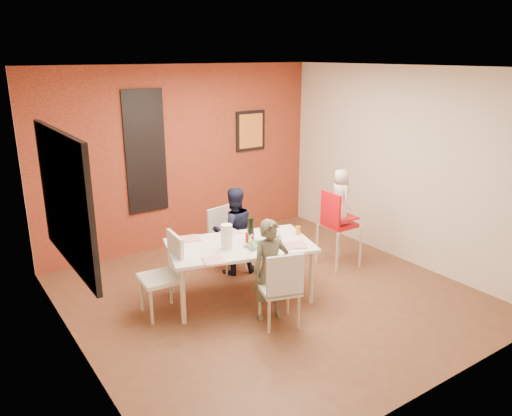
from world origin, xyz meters
TOP-DOWN VIEW (x-y plane):
  - ground at (0.00, 0.00)m, footprint 4.50×4.50m
  - ceiling at (0.00, 0.00)m, footprint 4.50×4.50m
  - wall_back at (0.00, 2.25)m, footprint 4.50×0.02m
  - wall_front at (0.00, -2.25)m, footprint 4.50×0.02m
  - wall_left at (-2.25, 0.00)m, footprint 0.02×4.50m
  - wall_right at (2.25, 0.00)m, footprint 0.02×4.50m
  - brick_accent_wall at (0.00, 2.23)m, footprint 4.50×0.02m
  - picture_window_frame at (-2.22, 0.20)m, footprint 0.05×1.70m
  - picture_window_pane at (-2.21, 0.20)m, footprint 0.02×1.55m
  - glassblock_strip at (-0.60, 2.21)m, footprint 0.55×0.03m
  - glassblock_surround at (-0.60, 2.21)m, footprint 0.60×0.03m
  - art_print_frame at (1.20, 2.21)m, footprint 0.54×0.03m
  - art_print_canvas at (1.20, 2.19)m, footprint 0.44×0.01m
  - dining_table at (-0.32, 0.17)m, footprint 1.86×1.36m
  - chair_near at (-0.32, -0.65)m, footprint 0.51×0.51m
  - chair_far at (-0.00, 1.07)m, footprint 0.45×0.45m
  - chair_left at (-1.19, 0.34)m, footprint 0.46×0.46m
  - high_chair at (1.27, 0.21)m, footprint 0.47×0.47m
  - child_near at (-0.30, -0.42)m, footprint 0.48×0.38m
  - child_far at (0.01, 0.84)m, footprint 0.67×0.58m
  - toddler at (1.30, 0.21)m, footprint 0.29×0.39m
  - plate_near_left at (-0.83, -0.10)m, footprint 0.28×0.28m
  - plate_far_mid at (-0.21, 0.55)m, footprint 0.23×0.23m
  - plate_near_right at (0.19, -0.25)m, footprint 0.30×0.30m
  - plate_far_left at (-0.73, 0.64)m, footprint 0.27×0.27m
  - salad_bowl_a at (-0.23, 0.02)m, footprint 0.27×0.27m
  - salad_bowl_b at (0.14, 0.17)m, footprint 0.30×0.30m
  - wine_bottle at (-0.17, 0.16)m, footprint 0.08×0.08m
  - wine_glass_a at (-0.32, -0.09)m, footprint 0.07×0.07m
  - wine_glass_b at (-0.00, 0.03)m, footprint 0.08×0.08m
  - paper_towel_roll at (-0.52, 0.13)m, footprint 0.13×0.13m
  - condiment_red at (-0.27, 0.09)m, footprint 0.04×0.04m
  - condiment_green at (-0.18, 0.19)m, footprint 0.03×0.03m
  - condiment_brown at (-0.17, 0.16)m, footprint 0.03×0.03m
  - sippy_cup at (0.45, 0.04)m, footprint 0.06×0.06m

SIDE VIEW (x-z plane):
  - ground at x=0.00m, z-range 0.00..0.00m
  - chair_far at x=0.00m, z-range 0.05..0.89m
  - chair_near at x=-0.32m, z-range 0.05..0.93m
  - chair_left at x=-1.19m, z-range 0.05..0.98m
  - child_near at x=-0.30m, z-range 0.00..1.15m
  - child_far at x=0.01m, z-range 0.00..1.19m
  - dining_table at x=-0.32m, z-range 0.29..0.98m
  - high_chair at x=1.27m, z-range 0.11..1.19m
  - plate_far_mid at x=-0.21m, z-range 0.70..0.71m
  - plate_far_left at x=-0.73m, z-range 0.70..0.71m
  - plate_near_left at x=-0.83m, z-range 0.70..0.71m
  - plate_near_right at x=0.19m, z-range 0.70..0.71m
  - salad_bowl_a at x=-0.23m, z-range 0.70..0.75m
  - salad_bowl_b at x=0.14m, z-range 0.70..0.75m
  - sippy_cup at x=0.45m, z-range 0.70..0.80m
  - condiment_brown at x=-0.17m, z-range 0.70..0.82m
  - condiment_green at x=-0.18m, z-range 0.70..0.83m
  - condiment_red at x=-0.27m, z-range 0.70..0.85m
  - wine_glass_a at x=-0.32m, z-range 0.70..0.89m
  - wine_glass_b at x=0.00m, z-range 0.70..0.92m
  - paper_towel_roll at x=-0.52m, z-range 0.70..0.99m
  - wine_bottle at x=-0.17m, z-range 0.70..1.00m
  - toddler at x=1.30m, z-range 0.64..1.38m
  - wall_back at x=0.00m, z-range 0.00..2.70m
  - wall_front at x=0.00m, z-range 0.00..2.70m
  - wall_left at x=-2.25m, z-range 0.00..2.70m
  - wall_right at x=2.25m, z-range 0.00..2.70m
  - brick_accent_wall at x=0.00m, z-range 0.00..2.70m
  - glassblock_strip at x=-0.60m, z-range 0.65..2.35m
  - glassblock_surround at x=-0.60m, z-range 0.62..2.38m
  - picture_window_frame at x=-2.22m, z-range 0.90..2.20m
  - picture_window_pane at x=-2.21m, z-range 0.98..2.12m
  - art_print_frame at x=1.20m, z-range 1.33..1.97m
  - art_print_canvas at x=1.20m, z-range 1.38..1.92m
  - ceiling at x=0.00m, z-range 2.69..2.71m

